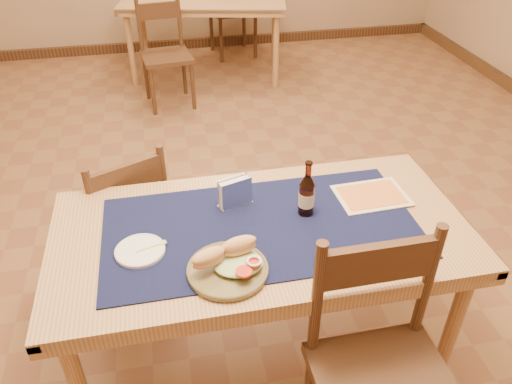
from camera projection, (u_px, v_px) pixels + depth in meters
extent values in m
cube|color=brown|center=(233.00, 243.00, 3.00)|extent=(6.00, 7.00, 0.02)
cylinder|color=tan|center=(451.00, 330.00, 2.01)|extent=(0.06, 0.06, 0.71)
cylinder|color=tan|center=(93.00, 271.00, 2.29)|extent=(0.06, 0.06, 0.71)
cylinder|color=tan|center=(387.00, 231.00, 2.52)|extent=(0.06, 0.06, 0.71)
cube|color=tan|center=(261.00, 232.00, 1.93)|extent=(1.60, 0.80, 0.04)
cube|color=#0F1538|center=(261.00, 227.00, 1.92)|extent=(1.20, 0.60, 0.01)
cube|color=#49301A|center=(184.00, 44.00, 5.74)|extent=(6.00, 0.06, 0.10)
cylinder|color=tan|center=(131.00, 50.00, 4.69)|extent=(0.06, 0.06, 0.71)
cylinder|color=tan|center=(276.00, 50.00, 4.68)|extent=(0.06, 0.06, 0.71)
cylinder|color=tan|center=(143.00, 30.00, 5.18)|extent=(0.06, 0.06, 0.71)
cylinder|color=tan|center=(275.00, 30.00, 5.17)|extent=(0.06, 0.06, 0.71)
cube|color=tan|center=(204.00, 0.00, 4.71)|extent=(1.65, 1.06, 0.04)
cylinder|color=#49301A|center=(144.00, 220.00, 2.82)|extent=(0.03, 0.03, 0.43)
cylinder|color=#49301A|center=(85.00, 244.00, 2.66)|extent=(0.03, 0.03, 0.43)
cylinder|color=#49301A|center=(172.00, 253.00, 2.59)|extent=(0.03, 0.03, 0.43)
cylinder|color=#49301A|center=(110.00, 281.00, 2.43)|extent=(0.03, 0.03, 0.43)
cube|color=#49301A|center=(122.00, 217.00, 2.50)|extent=(0.53, 0.53, 0.04)
cube|color=#49301A|center=(127.00, 178.00, 2.19)|extent=(0.32, 0.17, 0.13)
cylinder|color=#49301A|center=(164.00, 186.00, 2.34)|extent=(0.03, 0.03, 0.44)
cylinder|color=#49301A|center=(94.00, 212.00, 2.18)|extent=(0.03, 0.03, 0.44)
cylinder|color=#49301A|center=(404.00, 374.00, 1.97)|extent=(0.04, 0.04, 0.49)
cube|color=#49301A|center=(379.00, 263.00, 1.59)|extent=(0.39, 0.04, 0.15)
cylinder|color=#49301A|center=(317.00, 301.00, 1.63)|extent=(0.04, 0.04, 0.50)
cylinder|color=#49301A|center=(427.00, 283.00, 1.70)|extent=(0.04, 0.04, 0.50)
cylinder|color=#49301A|center=(153.00, 91.00, 4.25)|extent=(0.04, 0.04, 0.44)
cylinder|color=#49301A|center=(193.00, 86.00, 4.35)|extent=(0.04, 0.04, 0.44)
cylinder|color=#49301A|center=(146.00, 76.00, 4.52)|extent=(0.04, 0.04, 0.44)
cylinder|color=#49301A|center=(184.00, 71.00, 4.62)|extent=(0.04, 0.04, 0.44)
cube|color=#49301A|center=(166.00, 57.00, 4.31)|extent=(0.46, 0.46, 0.04)
cube|color=#49301A|center=(158.00, 11.00, 4.25)|extent=(0.35, 0.08, 0.14)
cylinder|color=#49301A|center=(139.00, 27.00, 4.27)|extent=(0.04, 0.04, 0.45)
cylinder|color=#49301A|center=(180.00, 23.00, 4.37)|extent=(0.04, 0.04, 0.45)
cylinder|color=#49301A|center=(244.00, 26.00, 5.68)|extent=(0.04, 0.04, 0.48)
cylinder|color=#49301A|center=(211.00, 29.00, 5.57)|extent=(0.04, 0.04, 0.48)
cylinder|color=#49301A|center=(255.00, 36.00, 5.38)|extent=(0.04, 0.04, 0.48)
cylinder|color=#49301A|center=(221.00, 40.00, 5.27)|extent=(0.04, 0.04, 0.48)
cube|color=#49301A|center=(232.00, 10.00, 5.34)|extent=(0.51, 0.51, 0.04)
cylinder|color=brown|center=(228.00, 270.00, 1.71)|extent=(0.28, 0.28, 0.02)
torus|color=brown|center=(228.00, 269.00, 1.71)|extent=(0.28, 0.28, 0.01)
ellipsoid|color=#BDD492|center=(238.00, 264.00, 1.71)|extent=(0.17, 0.14, 0.03)
ellipsoid|color=#E2A96B|center=(209.00, 258.00, 1.67)|extent=(0.13, 0.09, 0.07)
ellipsoid|color=#E2A96B|center=(239.00, 246.00, 1.72)|extent=(0.13, 0.08, 0.07)
cylinder|color=red|center=(244.00, 272.00, 1.65)|extent=(0.06, 0.06, 0.01)
cylinder|color=red|center=(254.00, 263.00, 1.68)|extent=(0.05, 0.05, 0.01)
torus|color=white|center=(254.00, 261.00, 1.67)|extent=(0.05, 0.05, 0.01)
cylinder|color=silver|center=(140.00, 251.00, 1.80)|extent=(0.18, 0.18, 0.01)
torus|color=silver|center=(140.00, 250.00, 1.79)|extent=(0.18, 0.18, 0.01)
cube|color=#A5DE7A|center=(148.00, 248.00, 1.80)|extent=(0.09, 0.04, 0.00)
cube|color=#A5DE7A|center=(163.00, 243.00, 1.82)|extent=(0.03, 0.03, 0.00)
cylinder|color=#42180B|center=(306.00, 199.00, 1.95)|extent=(0.06, 0.06, 0.14)
cone|color=#42180B|center=(308.00, 180.00, 1.90)|extent=(0.06, 0.06, 0.04)
cylinder|color=#42180B|center=(308.00, 170.00, 1.87)|extent=(0.02, 0.02, 0.06)
cylinder|color=#42180B|center=(309.00, 163.00, 1.85)|extent=(0.03, 0.03, 0.01)
cylinder|color=beige|center=(306.00, 199.00, 1.95)|extent=(0.06, 0.06, 0.06)
cube|color=silver|center=(235.00, 204.00, 2.03)|extent=(0.15, 0.09, 0.00)
cube|color=silver|center=(237.00, 194.00, 1.98)|extent=(0.13, 0.04, 0.12)
cube|color=silver|center=(232.00, 189.00, 2.01)|extent=(0.13, 0.04, 0.12)
cube|color=silver|center=(235.00, 192.00, 2.00)|extent=(0.13, 0.07, 0.11)
cube|color=#468CE0|center=(237.00, 192.00, 1.98)|extent=(0.09, 0.03, 0.04)
cube|color=beige|center=(371.00, 195.00, 2.08)|extent=(0.30, 0.22, 0.00)
cube|color=#CD7235|center=(372.00, 195.00, 2.08)|extent=(0.26, 0.18, 0.00)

